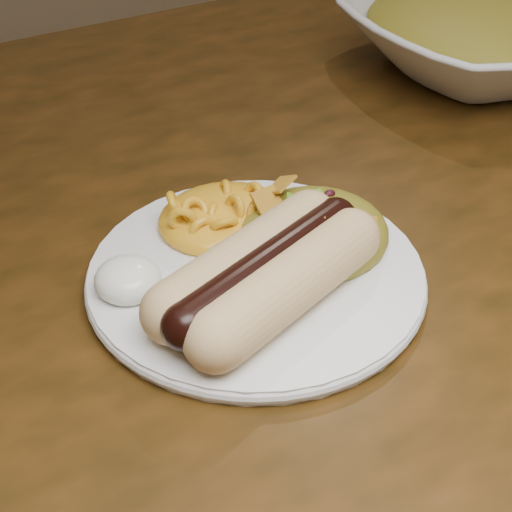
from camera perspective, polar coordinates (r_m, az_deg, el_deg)
table at (r=0.61m, az=-4.61°, el=-7.00°), size 1.60×0.90×0.75m
plate at (r=0.52m, az=-0.00°, el=-1.39°), size 0.25×0.25×0.01m
hotdog at (r=0.48m, az=0.81°, el=-1.14°), size 0.14×0.11×0.04m
mac_and_cheese at (r=0.55m, az=-2.38°, el=4.00°), size 0.12×0.11×0.04m
sour_cream at (r=0.50m, az=-9.35°, el=-1.24°), size 0.05×0.05×0.03m
taco_salad at (r=0.53m, az=4.14°, el=2.67°), size 0.11×0.10×0.05m
serving_bowl at (r=0.84m, az=16.16°, el=15.07°), size 0.29×0.29×0.07m
bowl_filling at (r=0.84m, az=16.37°, el=16.15°), size 0.31×0.31×0.06m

